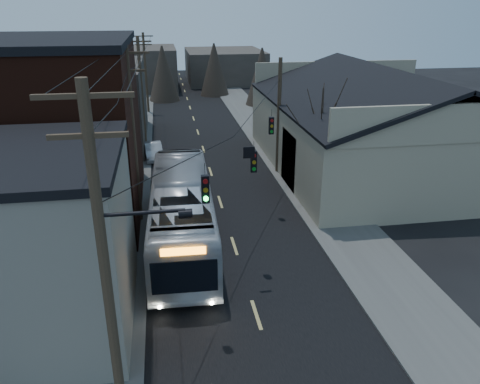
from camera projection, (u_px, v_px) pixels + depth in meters
name	position (u px, v px, depth m)	size (l,w,h in m)	color
road_surface	(205.00, 156.00, 39.48)	(9.00, 110.00, 0.02)	black
sidewalk_left	(127.00, 159.00, 38.47)	(4.00, 110.00, 0.12)	#474744
sidewalk_right	(280.00, 152.00, 40.44)	(4.00, 110.00, 0.12)	#474744
building_clapboard	(18.00, 246.00, 17.60)	(8.00, 8.00, 7.00)	gray
building_brick	(47.00, 134.00, 26.95)	(10.00, 12.00, 10.00)	black
building_left_far	(93.00, 104.00, 42.22)	(9.00, 14.00, 7.00)	#35312B
warehouse	(380.00, 134.00, 35.87)	(16.16, 20.60, 7.73)	gray
building_far_left	(142.00, 68.00, 69.46)	(10.00, 12.00, 6.00)	#35312B
building_far_right	(224.00, 66.00, 76.19)	(12.00, 14.00, 5.00)	#35312B
bare_tree	(320.00, 144.00, 29.97)	(0.40, 0.40, 7.20)	black
utility_lines	(166.00, 115.00, 31.79)	(11.24, 45.28, 10.50)	#382B1E
bus	(182.00, 212.00, 24.54)	(3.07, 13.11, 3.65)	#B3B8C0
parked_car	(153.00, 151.00, 38.64)	(1.37, 3.93, 1.30)	#A8ACB0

